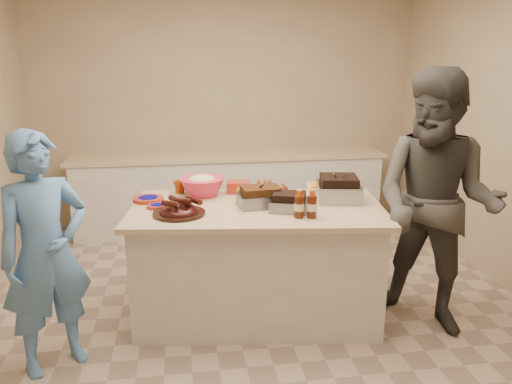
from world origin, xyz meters
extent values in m
cube|color=#47230F|center=(0.02, 0.11, 0.90)|extent=(0.34, 0.27, 0.10)
cube|color=black|center=(0.22, -0.03, 0.90)|extent=(0.33, 0.30, 0.08)
cube|color=gray|center=(0.66, 0.18, 0.90)|extent=(0.39, 0.39, 0.13)
cylinder|color=silver|center=(0.18, 0.48, 0.90)|extent=(0.33, 0.33, 0.05)
cube|color=orange|center=(0.62, 0.42, 0.90)|extent=(0.32, 0.25, 0.08)
cylinder|color=#451809|center=(0.25, -0.21, 0.90)|extent=(0.07, 0.07, 0.20)
cylinder|color=#451809|center=(0.34, -0.22, 0.90)|extent=(0.08, 0.08, 0.20)
cylinder|color=#DBA200|center=(-0.11, 0.27, 0.90)|extent=(0.05, 0.05, 0.13)
imported|color=silver|center=(0.06, 0.37, 0.90)|extent=(0.13, 0.06, 0.13)
cylinder|color=maroon|center=(-0.82, 0.38, 0.90)|extent=(0.27, 0.27, 0.03)
cylinder|color=maroon|center=(-0.74, 0.19, 0.90)|extent=(0.18, 0.18, 0.02)
imported|color=#93380A|center=(-0.57, 0.58, 0.90)|extent=(0.12, 0.11, 0.11)
cube|color=maroon|center=(-0.09, 0.52, 0.90)|extent=(0.21, 0.17, 0.09)
imported|color=#5385C5|center=(-1.43, -0.36, 0.00)|extent=(1.34, 1.64, 0.38)
imported|color=#45423E|center=(1.25, -0.26, 0.00)|extent=(2.03, 2.03, 0.73)
camera|label=1|loc=(-0.56, -3.46, 2.00)|focal=35.00mm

